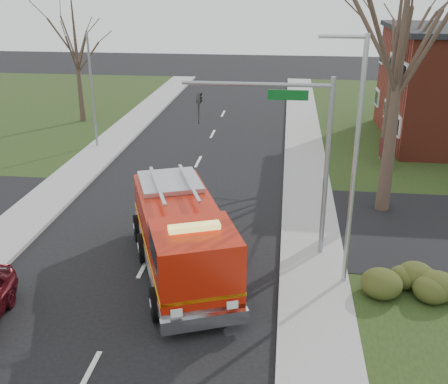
# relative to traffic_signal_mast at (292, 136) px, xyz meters

# --- Properties ---
(ground) EXTENTS (120.00, 120.00, 0.00)m
(ground) POSITION_rel_traffic_signal_mast_xyz_m (-5.21, -1.50, -4.71)
(ground) COLOR black
(ground) RESTS_ON ground
(sidewalk_right) EXTENTS (2.40, 80.00, 0.15)m
(sidewalk_right) POSITION_rel_traffic_signal_mast_xyz_m (0.99, -1.50, -4.63)
(sidewalk_right) COLOR gray
(sidewalk_right) RESTS_ON ground
(health_center_sign) EXTENTS (0.12, 2.00, 1.40)m
(health_center_sign) POSITION_rel_traffic_signal_mast_xyz_m (5.29, 11.00, -3.83)
(health_center_sign) COLOR #420F11
(health_center_sign) RESTS_ON ground
(hedge_corner) EXTENTS (2.80, 2.00, 0.90)m
(hedge_corner) POSITION_rel_traffic_signal_mast_xyz_m (3.79, -2.50, -4.13)
(hedge_corner) COLOR #333914
(hedge_corner) RESTS_ON lawn_right
(bare_tree_near) EXTENTS (6.00, 6.00, 12.00)m
(bare_tree_near) POSITION_rel_traffic_signal_mast_xyz_m (4.29, 4.50, 2.71)
(bare_tree_near) COLOR #3D2E24
(bare_tree_near) RESTS_ON ground
(bare_tree_far) EXTENTS (5.25, 5.25, 10.50)m
(bare_tree_far) POSITION_rel_traffic_signal_mast_xyz_m (5.79, 13.50, 1.78)
(bare_tree_far) COLOR #3D2E24
(bare_tree_far) RESTS_ON ground
(bare_tree_left) EXTENTS (4.50, 4.50, 9.00)m
(bare_tree_left) POSITION_rel_traffic_signal_mast_xyz_m (-15.21, 18.50, 0.86)
(bare_tree_left) COLOR #3D2E24
(bare_tree_left) RESTS_ON ground
(traffic_signal_mast) EXTENTS (5.29, 0.18, 6.80)m
(traffic_signal_mast) POSITION_rel_traffic_signal_mast_xyz_m (0.00, 0.00, 0.00)
(traffic_signal_mast) COLOR gray
(traffic_signal_mast) RESTS_ON ground
(streetlight_pole) EXTENTS (1.48, 0.16, 8.40)m
(streetlight_pole) POSITION_rel_traffic_signal_mast_xyz_m (1.93, -2.00, -0.16)
(streetlight_pole) COLOR #B7BABF
(streetlight_pole) RESTS_ON ground
(utility_pole_far) EXTENTS (0.14, 0.14, 7.00)m
(utility_pole_far) POSITION_rel_traffic_signal_mast_xyz_m (-12.01, 12.50, -1.21)
(utility_pole_far) COLOR gray
(utility_pole_far) RESTS_ON ground
(fire_engine) EXTENTS (5.16, 8.02, 3.06)m
(fire_engine) POSITION_rel_traffic_signal_mast_xyz_m (-3.68, -1.98, -3.32)
(fire_engine) COLOR #AD1807
(fire_engine) RESTS_ON ground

